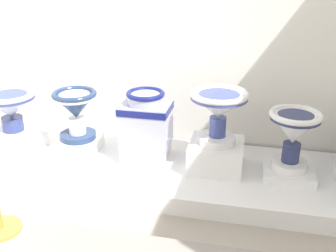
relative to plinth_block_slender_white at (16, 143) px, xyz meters
The scene contains 11 objects.
display_platform 1.34m from the plinth_block_slender_white, ahead, with size 3.21×0.92×0.13m, color white.
plinth_block_slender_white is the anchor object (origin of this frame).
antique_toilet_slender_white 0.31m from the plinth_block_slender_white, ahead, with size 0.41×0.41×0.38m.
plinth_block_rightmost 0.52m from the plinth_block_slender_white, ahead, with size 0.30×0.34×0.12m, color white.
antique_toilet_rightmost 0.60m from the plinth_block_slender_white, ahead, with size 0.34×0.34×0.39m.
plinth_block_squat_floral 1.07m from the plinth_block_slender_white, ahead, with size 0.32×0.35×0.12m, color white.
antique_toilet_squat_floral 1.11m from the plinth_block_slender_white, ahead, with size 0.37×0.29×0.42m.
plinth_block_pale_glazed 1.61m from the plinth_block_slender_white, ahead, with size 0.39×0.38×0.20m, color white.
antique_toilet_pale_glazed 1.67m from the plinth_block_slender_white, ahead, with size 0.41×0.41×0.39m.
plinth_block_leftmost 2.13m from the plinth_block_slender_white, ahead, with size 0.36×0.32×0.06m, color white.
antique_toilet_leftmost 2.15m from the plinth_block_slender_white, ahead, with size 0.36×0.36×0.43m.
Camera 1 is at (2.32, -0.59, 1.58)m, focal length 42.77 mm.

